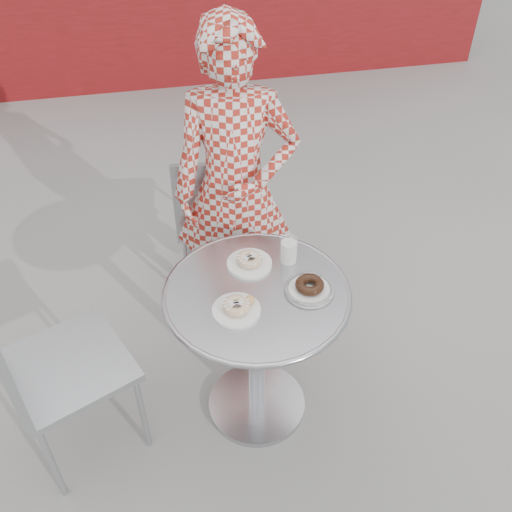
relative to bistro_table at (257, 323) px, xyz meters
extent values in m
plane|color=#9D9A95|center=(-0.01, 0.05, -0.57)|extent=(60.00, 60.00, 0.00)
cube|color=maroon|center=(-0.01, 3.73, -0.07)|extent=(6.02, 0.20, 1.00)
cylinder|color=silver|center=(0.00, 0.00, -0.55)|extent=(0.45, 0.45, 0.03)
cylinder|color=silver|center=(0.00, 0.00, -0.19)|extent=(0.07, 0.07, 0.72)
cylinder|color=silver|center=(0.00, 0.00, 0.17)|extent=(0.72, 0.72, 0.02)
torus|color=silver|center=(0.00, 0.00, 0.17)|extent=(0.74, 0.74, 0.02)
cube|color=#A5A8AD|center=(-0.02, 0.93, -0.11)|extent=(0.47, 0.47, 0.03)
cube|color=#A5A8AD|center=(-0.04, 0.73, 0.12)|extent=(0.43, 0.08, 0.42)
cube|color=#A5A8AD|center=(-0.77, 0.00, -0.08)|extent=(0.60, 0.60, 0.03)
imported|color=#A62419|center=(0.03, 0.63, 0.23)|extent=(0.64, 0.49, 1.59)
cylinder|color=white|center=(0.00, 0.16, 0.19)|extent=(0.18, 0.18, 0.01)
torus|color=#BB8247|center=(0.00, 0.16, 0.21)|extent=(0.11, 0.11, 0.03)
cylinder|color=white|center=(-0.10, -0.09, 0.19)|extent=(0.18, 0.18, 0.01)
torus|color=#BB8247|center=(-0.10, -0.09, 0.21)|extent=(0.11, 0.11, 0.03)
sphere|color=#B77A3F|center=(-0.04, -0.07, 0.21)|extent=(0.04, 0.04, 0.04)
cylinder|color=white|center=(0.20, -0.04, 0.19)|extent=(0.19, 0.19, 0.01)
torus|color=black|center=(0.20, -0.04, 0.21)|extent=(0.11, 0.11, 0.04)
torus|color=black|center=(0.20, -0.04, 0.19)|extent=(0.20, 0.20, 0.02)
cylinder|color=white|center=(0.16, 0.15, 0.23)|extent=(0.07, 0.07, 0.10)
cylinder|color=white|center=(0.16, 0.15, 0.24)|extent=(0.07, 0.07, 0.11)
camera|label=1|loc=(-0.34, -1.55, 1.72)|focal=40.00mm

